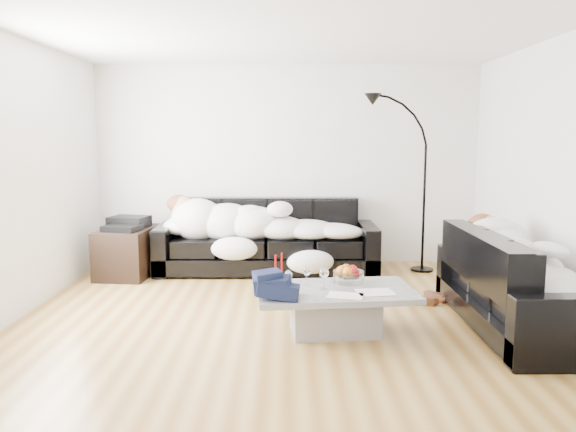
{
  "coord_description": "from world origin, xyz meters",
  "views": [
    {
      "loc": [
        -0.01,
        -5.18,
        1.67
      ],
      "look_at": [
        0.0,
        0.3,
        0.9
      ],
      "focal_mm": 35.0,
      "sensor_mm": 36.0,
      "label": 1
    }
  ],
  "objects_px": {
    "wine_glass_b": "(288,280)",
    "floor_lamp": "(424,194)",
    "av_cabinet": "(128,252)",
    "stereo": "(127,223)",
    "sofa_right": "(518,280)",
    "sofa_back": "(267,236)",
    "sleeper_right": "(520,256)",
    "sleeper_back": "(267,220)",
    "fruit_bowl": "(349,273)",
    "candle_left": "(276,268)",
    "candle_right": "(282,267)",
    "coffee_table": "(335,311)",
    "wine_glass_a": "(307,276)",
    "shoes": "(428,298)",
    "wine_glass_c": "(324,278)"
  },
  "relations": [
    {
      "from": "wine_glass_b",
      "to": "floor_lamp",
      "type": "distance_m",
      "value": 2.89
    },
    {
      "from": "av_cabinet",
      "to": "stereo",
      "type": "relative_size",
      "value": 1.93
    },
    {
      "from": "floor_lamp",
      "to": "sofa_right",
      "type": "bearing_deg",
      "value": -75.46
    },
    {
      "from": "sofa_back",
      "to": "sleeper_right",
      "type": "relative_size",
      "value": 1.53
    },
    {
      "from": "sofa_right",
      "to": "sleeper_back",
      "type": "height_order",
      "value": "sleeper_back"
    },
    {
      "from": "fruit_bowl",
      "to": "candle_left",
      "type": "height_order",
      "value": "candle_left"
    },
    {
      "from": "av_cabinet",
      "to": "wine_glass_b",
      "type": "bearing_deg",
      "value": -40.66
    },
    {
      "from": "sofa_back",
      "to": "stereo",
      "type": "height_order",
      "value": "sofa_back"
    },
    {
      "from": "candle_left",
      "to": "candle_right",
      "type": "xyz_separation_m",
      "value": [
        0.06,
        0.04,
        0.0
      ]
    },
    {
      "from": "candle_left",
      "to": "stereo",
      "type": "height_order",
      "value": "stereo"
    },
    {
      "from": "wine_glass_b",
      "to": "stereo",
      "type": "height_order",
      "value": "stereo"
    },
    {
      "from": "coffee_table",
      "to": "wine_glass_b",
      "type": "bearing_deg",
      "value": -179.12
    },
    {
      "from": "stereo",
      "to": "sofa_right",
      "type": "bearing_deg",
      "value": -11.76
    },
    {
      "from": "sofa_back",
      "to": "av_cabinet",
      "type": "distance_m",
      "value": 1.71
    },
    {
      "from": "wine_glass_a",
      "to": "av_cabinet",
      "type": "xyz_separation_m",
      "value": [
        -2.1,
        1.9,
        -0.18
      ]
    },
    {
      "from": "candle_right",
      "to": "candle_left",
      "type": "bearing_deg",
      "value": -142.93
    },
    {
      "from": "floor_lamp",
      "to": "candle_right",
      "type": "bearing_deg",
      "value": -125.92
    },
    {
      "from": "av_cabinet",
      "to": "stereo",
      "type": "bearing_deg",
      "value": 0.0
    },
    {
      "from": "sleeper_back",
      "to": "stereo",
      "type": "bearing_deg",
      "value": -173.5
    },
    {
      "from": "shoes",
      "to": "floor_lamp",
      "type": "xyz_separation_m",
      "value": [
        0.27,
        1.4,
        0.92
      ]
    },
    {
      "from": "sofa_right",
      "to": "floor_lamp",
      "type": "height_order",
      "value": "floor_lamp"
    },
    {
      "from": "sofa_right",
      "to": "shoes",
      "type": "relative_size",
      "value": 5.22
    },
    {
      "from": "candle_right",
      "to": "coffee_table",
      "type": "bearing_deg",
      "value": -33.52
    },
    {
      "from": "wine_glass_a",
      "to": "floor_lamp",
      "type": "height_order",
      "value": "floor_lamp"
    },
    {
      "from": "coffee_table",
      "to": "candle_left",
      "type": "height_order",
      "value": "candle_left"
    },
    {
      "from": "candle_right",
      "to": "wine_glass_a",
      "type": "bearing_deg",
      "value": -36.87
    },
    {
      "from": "fruit_bowl",
      "to": "candle_left",
      "type": "relative_size",
      "value": 1.14
    },
    {
      "from": "sofa_back",
      "to": "wine_glass_a",
      "type": "distance_m",
      "value": 2.18
    },
    {
      "from": "sofa_right",
      "to": "coffee_table",
      "type": "distance_m",
      "value": 1.66
    },
    {
      "from": "sleeper_right",
      "to": "wine_glass_c",
      "type": "distance_m",
      "value": 1.74
    },
    {
      "from": "wine_glass_a",
      "to": "wine_glass_b",
      "type": "relative_size",
      "value": 1.0
    },
    {
      "from": "sofa_right",
      "to": "wine_glass_a",
      "type": "height_order",
      "value": "sofa_right"
    },
    {
      "from": "fruit_bowl",
      "to": "shoes",
      "type": "distance_m",
      "value": 1.2
    },
    {
      "from": "wine_glass_b",
      "to": "floor_lamp",
      "type": "bearing_deg",
      "value": 53.48
    },
    {
      "from": "candle_left",
      "to": "shoes",
      "type": "relative_size",
      "value": 0.6
    },
    {
      "from": "sleeper_back",
      "to": "coffee_table",
      "type": "height_order",
      "value": "sleeper_back"
    },
    {
      "from": "wine_glass_b",
      "to": "shoes",
      "type": "xyz_separation_m",
      "value": [
        1.43,
        0.89,
        -0.42
      ]
    },
    {
      "from": "sleeper_back",
      "to": "floor_lamp",
      "type": "distance_m",
      "value": 1.98
    },
    {
      "from": "sleeper_back",
      "to": "av_cabinet",
      "type": "distance_m",
      "value": 1.73
    },
    {
      "from": "candle_left",
      "to": "sleeper_back",
      "type": "bearing_deg",
      "value": 94.25
    },
    {
      "from": "sofa_right",
      "to": "candle_right",
      "type": "relative_size",
      "value": 8.39
    },
    {
      "from": "floor_lamp",
      "to": "sofa_back",
      "type": "bearing_deg",
      "value": -174.33
    },
    {
      "from": "fruit_bowl",
      "to": "floor_lamp",
      "type": "relative_size",
      "value": 0.14
    },
    {
      "from": "coffee_table",
      "to": "sleeper_right",
      "type": "bearing_deg",
      "value": 5.85
    },
    {
      "from": "wine_glass_b",
      "to": "wine_glass_c",
      "type": "distance_m",
      "value": 0.3
    },
    {
      "from": "wine_glass_c",
      "to": "sleeper_back",
      "type": "bearing_deg",
      "value": 104.14
    },
    {
      "from": "sofa_back",
      "to": "fruit_bowl",
      "type": "xyz_separation_m",
      "value": [
        0.8,
        -2.07,
        0.03
      ]
    },
    {
      "from": "coffee_table",
      "to": "candle_left",
      "type": "distance_m",
      "value": 0.65
    },
    {
      "from": "coffee_table",
      "to": "av_cabinet",
      "type": "bearing_deg",
      "value": 138.92
    },
    {
      "from": "wine_glass_b",
      "to": "fruit_bowl",
      "type": "bearing_deg",
      "value": 22.36
    }
  ]
}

